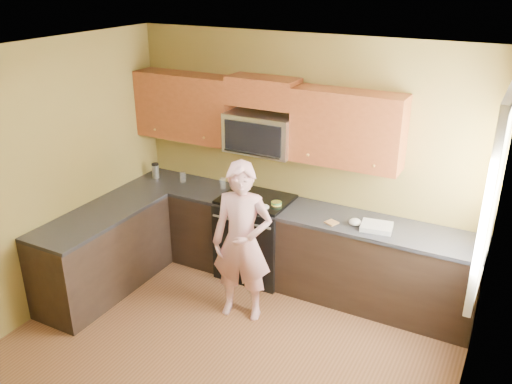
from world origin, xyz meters
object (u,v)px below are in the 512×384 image
Objects in this scene: woman at (242,242)px; microwave at (261,152)px; frying_pan at (236,204)px; butter_tub at (276,207)px; stove at (256,236)px; travel_mug at (156,178)px.

microwave is at bearing 92.24° from woman.
frying_pan is 4.18× the size of butter_tub.
frying_pan is 0.43m from butter_tub.
stove is at bearing -90.00° from microwave.
stove is 0.58× the size of woman.
travel_mug is at bearing 176.88° from butter_tub.
microwave is 1.12m from woman.
stove is 0.55m from frying_pan.
microwave is 1.50m from travel_mug.
travel_mug is (-1.40, 0.03, 0.45)m from stove.
woman is at bearing -70.25° from frying_pan.
stove is at bearing 167.38° from butter_tub.
frying_pan is (-0.10, -0.26, 0.47)m from stove.
microwave reaches higher than stove.
butter_tub is at bearing 11.40° from frying_pan.
butter_tub is at bearing -3.12° from travel_mug.
microwave is 0.46× the size of woman.
travel_mug is at bearing 152.47° from frying_pan.
stove is 0.53m from butter_tub.
woman is at bearing -71.66° from stove.
woman is at bearing -92.31° from butter_tub.
frying_pan is (-0.36, 0.51, 0.13)m from woman.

